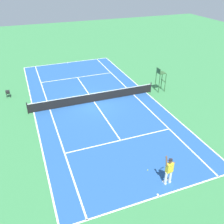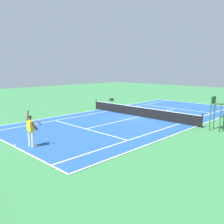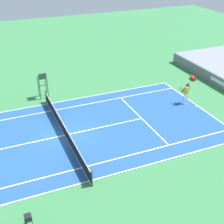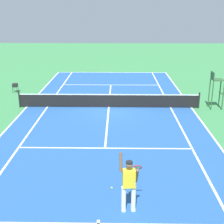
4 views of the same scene
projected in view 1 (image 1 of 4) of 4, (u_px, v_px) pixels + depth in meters
name	position (u px, v px, depth m)	size (l,w,h in m)	color
ground_plane	(94.00, 102.00, 23.21)	(80.00, 80.00, 0.00)	#387F47
court	(94.00, 102.00, 23.21)	(11.08, 23.88, 0.03)	#235193
net	(94.00, 97.00, 22.95)	(11.98, 0.10, 1.07)	black
tennis_player	(169.00, 170.00, 14.00)	(0.76, 0.67, 2.08)	white
tennis_ball	(148.00, 170.00, 15.37)	(0.07, 0.07, 0.07)	#D1E533
umpire_chair	(160.00, 76.00, 24.58)	(0.77, 0.77, 2.44)	#2D562D
ball_hopper	(8.00, 92.00, 23.78)	(0.36, 0.36, 0.70)	black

